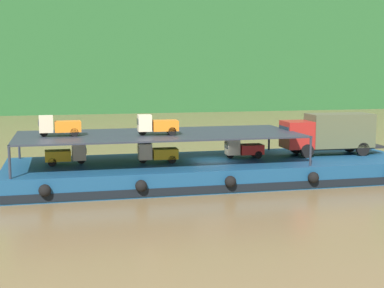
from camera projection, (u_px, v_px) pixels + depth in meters
ground_plane at (212, 181)px, 39.59m from camera, size 400.00×400.00×0.00m
hillside_far_bank at (113, 17)px, 109.30m from camera, size 127.38×30.36×31.86m
cargo_barge at (212, 171)px, 39.46m from camera, size 28.52×9.19×1.50m
covered_lorry at (329, 132)px, 41.63m from camera, size 7.90×2.44×3.10m
cargo_rack at (159, 135)px, 38.27m from camera, size 19.32×7.80×2.00m
mini_truck_lower_stern at (66, 154)px, 37.54m from camera, size 2.77×1.26×1.38m
mini_truck_lower_aft at (157, 153)px, 38.18m from camera, size 2.77×1.25×1.38m
mini_truck_lower_mid at (243, 149)px, 40.25m from camera, size 2.76×1.23×1.38m
mini_truck_upper_stern at (59, 126)px, 36.79m from camera, size 2.77×1.25×1.38m
mini_truck_upper_mid at (157, 125)px, 37.42m from camera, size 2.77×1.26×1.38m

